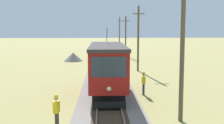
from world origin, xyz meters
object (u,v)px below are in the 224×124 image
at_px(red_tram, 107,66).
at_px(second_worker, 144,82).
at_px(utility_pole_mid, 138,38).
at_px(utility_pole_distant, 120,33).
at_px(track_worker, 57,110).
at_px(gravel_pile, 73,57).
at_px(utility_pole_far, 126,36).
at_px(freight_car, 105,51).
at_px(utility_pole_near_tram, 182,47).

relative_size(red_tram, second_worker, 4.79).
bearing_deg(red_tram, utility_pole_mid, 69.37).
xyz_separation_m(utility_pole_distant, second_worker, (-1.13, -40.69, -2.96)).
height_order(track_worker, second_worker, same).
bearing_deg(gravel_pile, track_worker, -85.21).
xyz_separation_m(utility_pole_far, gravel_pile, (-8.73, -6.11, -3.03)).
bearing_deg(track_worker, freight_car, 93.50).
bearing_deg(utility_pole_distant, utility_pole_far, -90.00).
bearing_deg(utility_pole_mid, utility_pole_distant, 90.00).
bearing_deg(freight_car, red_tram, -89.99).
xyz_separation_m(utility_pole_distant, gravel_pile, (-8.73, -21.15, -3.28)).
height_order(freight_car, utility_pole_far, utility_pole_far).
height_order(freight_car, track_worker, freight_car).
bearing_deg(utility_pole_distant, second_worker, -91.60).
bearing_deg(utility_pole_distant, utility_pole_mid, -90.00).
height_order(gravel_pile, second_worker, second_worker).
height_order(utility_pole_far, track_worker, utility_pole_far).
bearing_deg(utility_pole_mid, gravel_pile, 134.24).
bearing_deg(utility_pole_near_tram, track_worker, -171.82).
bearing_deg(utility_pole_mid, second_worker, -96.12).
height_order(red_tram, utility_pole_distant, utility_pole_distant).
height_order(freight_car, utility_pole_mid, utility_pole_mid).
bearing_deg(red_tram, freight_car, 90.01).
distance_m(utility_pole_distant, track_worker, 47.34).
distance_m(utility_pole_near_tram, utility_pole_distant, 45.84).
relative_size(freight_car, second_worker, 2.91).
height_order(utility_pole_near_tram, utility_pole_distant, utility_pole_near_tram).
distance_m(utility_pole_mid, track_worker, 18.17).
relative_size(track_worker, second_worker, 1.00).
bearing_deg(utility_pole_near_tram, utility_pole_distant, 90.00).
height_order(utility_pole_far, gravel_pile, utility_pole_far).
relative_size(red_tram, utility_pole_distant, 1.11).
height_order(red_tram, track_worker, red_tram).
bearing_deg(second_worker, utility_pole_near_tram, 104.61).
height_order(red_tram, utility_pole_near_tram, utility_pole_near_tram).
height_order(utility_pole_distant, second_worker, utility_pole_distant).
distance_m(utility_pole_near_tram, second_worker, 6.10).
bearing_deg(utility_pole_far, utility_pole_mid, -90.00).
bearing_deg(second_worker, utility_pole_far, -90.32).
bearing_deg(track_worker, red_tram, 76.57).
distance_m(utility_pole_far, gravel_pile, 11.08).
relative_size(red_tram, utility_pole_near_tram, 1.08).
xyz_separation_m(utility_pole_far, utility_pole_distant, (0.00, 15.04, 0.25)).
height_order(red_tram, second_worker, red_tram).
bearing_deg(utility_pole_distant, red_tram, -95.48).
xyz_separation_m(utility_pole_near_tram, track_worker, (-6.58, -0.95, -3.05)).
bearing_deg(gravel_pile, utility_pole_near_tram, -70.54).
distance_m(utility_pole_far, utility_pole_distant, 15.04).
bearing_deg(freight_car, utility_pole_distant, 79.64).
height_order(red_tram, utility_pole_mid, utility_pole_mid).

